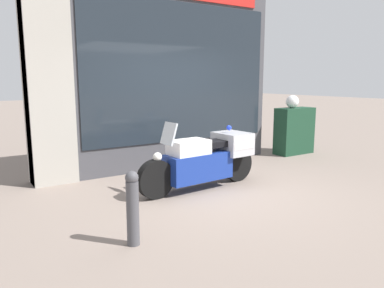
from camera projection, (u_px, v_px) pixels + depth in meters
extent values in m
plane|color=gray|center=(222.00, 189.00, 6.19)|extent=(60.00, 60.00, 0.00)
cube|color=#424247|center=(162.00, 76.00, 7.52)|extent=(5.16, 0.40, 3.74)
cube|color=#A39E93|center=(47.00, 75.00, 6.34)|extent=(0.74, 0.55, 3.74)
cube|color=#1E262D|center=(182.00, 73.00, 7.51)|extent=(4.19, 0.02, 2.74)
cube|color=slate|center=(175.00, 152.00, 7.96)|extent=(3.97, 0.30, 0.55)
cube|color=silver|center=(172.00, 103.00, 7.90)|extent=(3.97, 0.02, 1.54)
cube|color=beige|center=(175.00, 66.00, 7.65)|extent=(3.97, 0.30, 0.03)
cube|color=#C68E19|center=(118.00, 63.00, 6.98)|extent=(0.18, 0.04, 0.05)
cube|color=#B7B2A8|center=(175.00, 64.00, 7.65)|extent=(0.18, 0.04, 0.05)
cube|color=navy|center=(222.00, 65.00, 8.31)|extent=(0.18, 0.04, 0.05)
cube|color=#2D8E42|center=(137.00, 137.00, 7.34)|extent=(0.19, 0.02, 0.27)
cube|color=#2866B7|center=(212.00, 130.00, 8.33)|extent=(0.19, 0.02, 0.27)
cylinder|color=black|center=(155.00, 179.00, 5.68)|extent=(0.61, 0.18, 0.60)
cylinder|color=black|center=(237.00, 164.00, 6.69)|extent=(0.61, 0.18, 0.60)
cube|color=navy|center=(198.00, 166.00, 6.14)|extent=(1.18, 0.52, 0.45)
cube|color=white|center=(189.00, 148.00, 5.98)|extent=(0.65, 0.44, 0.26)
cube|color=black|center=(210.00, 144.00, 6.24)|extent=(0.69, 0.38, 0.10)
cube|color=#B7B7BC|center=(232.00, 143.00, 6.54)|extent=(0.54, 0.63, 0.38)
cube|color=white|center=(232.00, 143.00, 6.54)|extent=(0.49, 0.64, 0.11)
cube|color=#B2BCC6|center=(169.00, 134.00, 5.71)|extent=(0.15, 0.32, 0.35)
sphere|color=white|center=(157.00, 157.00, 5.65)|extent=(0.14, 0.14, 0.14)
sphere|color=blue|center=(229.00, 128.00, 6.45)|extent=(0.09, 0.09, 0.09)
cube|color=#193D28|center=(294.00, 131.00, 9.08)|extent=(1.00, 0.43, 1.12)
sphere|color=white|center=(292.00, 102.00, 8.89)|extent=(0.31, 0.31, 0.31)
cylinder|color=#47474C|center=(133.00, 213.00, 4.07)|extent=(0.14, 0.14, 0.72)
sphere|color=#47474C|center=(132.00, 178.00, 4.00)|extent=(0.15, 0.15, 0.15)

